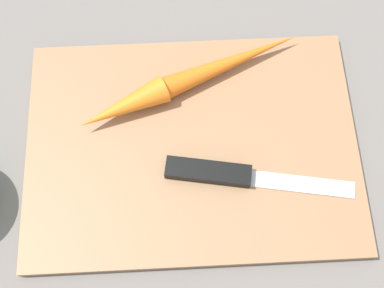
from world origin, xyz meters
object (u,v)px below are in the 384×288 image
(knife, at_px, (221,173))
(carrot_short, at_px, (123,107))
(carrot_long, at_px, (231,62))
(cutting_board, at_px, (192,146))

(knife, height_order, carrot_short, carrot_short)
(carrot_long, xyz_separation_m, carrot_short, (-0.12, -0.05, 0.00))
(cutting_board, distance_m, knife, 0.05)
(knife, distance_m, carrot_long, 0.13)
(carrot_long, bearing_deg, cutting_board, -139.33)
(carrot_long, bearing_deg, knife, -120.37)
(cutting_board, bearing_deg, knife, -52.27)
(cutting_board, distance_m, carrot_long, 0.11)
(carrot_long, distance_m, carrot_short, 0.13)
(cutting_board, height_order, carrot_long, carrot_long)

